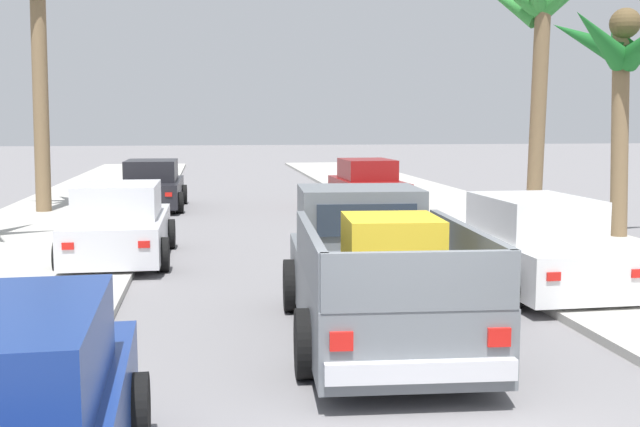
% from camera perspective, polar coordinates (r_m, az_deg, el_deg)
% --- Properties ---
extents(sidewalk_left, '(4.85, 60.00, 0.12)m').
position_cam_1_polar(sidewalk_left, '(18.33, -20.10, -1.98)').
color(sidewalk_left, '#B2AFA8').
rests_on(sidewalk_left, ground).
extents(sidewalk_right, '(4.85, 60.00, 0.12)m').
position_cam_1_polar(sidewalk_right, '(19.33, 13.65, -1.31)').
color(sidewalk_right, '#B2AFA8').
rests_on(sidewalk_right, ground).
extents(curb_left, '(0.16, 60.00, 0.10)m').
position_cam_1_polar(curb_left, '(18.15, -16.93, -1.97)').
color(curb_left, silver).
rests_on(curb_left, ground).
extents(curb_right, '(0.16, 60.00, 0.10)m').
position_cam_1_polar(curb_right, '(18.97, 10.78, -1.41)').
color(curb_right, silver).
rests_on(curb_right, ground).
extents(pickup_truck, '(2.42, 5.31, 1.80)m').
position_cam_1_polar(pickup_truck, '(9.90, 4.06, -4.49)').
color(pickup_truck, slate).
rests_on(pickup_truck, ground).
extents(car_left_near, '(2.07, 4.28, 1.54)m').
position_cam_1_polar(car_left_near, '(24.59, -12.36, 1.99)').
color(car_left_near, black).
rests_on(car_left_near, ground).
extents(car_right_near, '(2.03, 4.26, 1.54)m').
position_cam_1_polar(car_right_near, '(15.66, -14.66, -0.83)').
color(car_right_near, silver).
rests_on(car_right_near, ground).
extents(car_left_mid, '(2.13, 4.30, 1.54)m').
position_cam_1_polar(car_left_mid, '(24.44, 3.54, 2.11)').
color(car_left_mid, maroon).
rests_on(car_left_mid, ground).
extents(car_right_mid, '(2.11, 4.30, 1.54)m').
position_cam_1_polar(car_right_mid, '(13.11, 15.36, -2.33)').
color(car_right_mid, silver).
rests_on(car_right_mid, ground).
extents(palm_tree_right_fore, '(3.41, 3.33, 6.99)m').
position_cam_1_polar(palm_tree_right_fore, '(22.97, 15.95, 13.65)').
color(palm_tree_right_fore, brown).
rests_on(palm_tree_right_fore, ground).
extents(palm_tree_right_mid, '(3.96, 3.73, 5.30)m').
position_cam_1_polar(palm_tree_right_mid, '(18.94, 21.68, 10.97)').
color(palm_tree_right_mid, brown).
rests_on(palm_tree_right_mid, ground).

